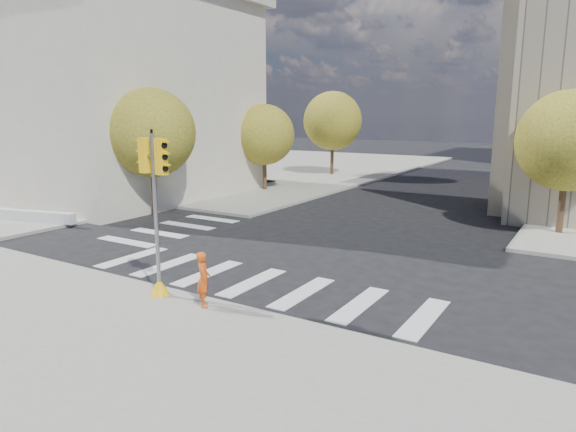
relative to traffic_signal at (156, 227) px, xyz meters
name	(u,v)px	position (x,y,z in m)	size (l,w,h in m)	color
ground	(289,267)	(1.46, 4.60, -2.11)	(160.00, 160.00, 0.00)	black
sidewalk_far_left	(253,167)	(-18.54, 30.60, -2.04)	(28.00, 40.00, 0.15)	gray
classical_building	(91,93)	(-18.54, 12.60, 4.33)	(19.00, 15.00, 12.70)	beige
tree_lw_near	(151,133)	(-9.04, 8.60, 2.09)	(4.40, 4.40, 6.41)	#382616
tree_lw_mid	(264,135)	(-9.04, 18.60, 1.65)	(4.00, 4.00, 5.77)	#382616
tree_lw_far	(333,121)	(-9.04, 28.60, 2.43)	(4.80, 4.80, 6.95)	#382616
tree_re_near	(569,141)	(8.96, 14.60, 1.94)	(4.20, 4.20, 6.16)	#382616
traffic_signal	(156,227)	(0.00, 0.00, 0.00)	(1.08, 0.56, 4.62)	yellow
photographer	(203,279)	(1.64, 0.00, -1.21)	(0.55, 0.36, 1.50)	#E15315
planter_wall	(22,215)	(-13.11, 3.94, -1.71)	(6.00, 0.40, 0.50)	silver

